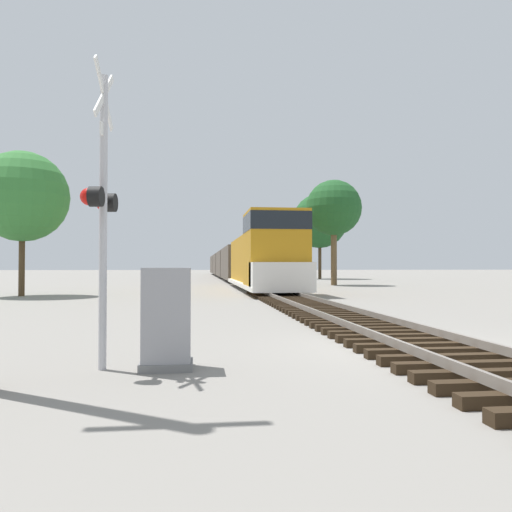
# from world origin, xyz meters

# --- Properties ---
(ground_plane) EXTENTS (400.00, 400.00, 0.00)m
(ground_plane) POSITION_xyz_m (0.00, 0.00, 0.00)
(ground_plane) COLOR gray
(rail_track_bed) EXTENTS (2.60, 160.00, 0.31)m
(rail_track_bed) POSITION_xyz_m (0.00, -0.00, 0.14)
(rail_track_bed) COLOR black
(rail_track_bed) RESTS_ON ground
(freight_train) EXTENTS (3.13, 78.88, 4.49)m
(freight_train) POSITION_xyz_m (0.00, 52.29, 1.87)
(freight_train) COLOR #B77A14
(freight_train) RESTS_ON ground
(crossing_signal_near) EXTENTS (0.42, 1.01, 4.69)m
(crossing_signal_near) POSITION_xyz_m (-5.62, -1.28, 2.55)
(crossing_signal_near) COLOR #B7B7BC
(crossing_signal_near) RESTS_ON ground
(relay_cabinet) EXTENTS (0.80, 0.67, 1.56)m
(relay_cabinet) POSITION_xyz_m (-4.62, -1.34, 0.77)
(relay_cabinet) COLOR slate
(relay_cabinet) RESTS_ON ground
(tree_far_right) EXTENTS (4.78, 4.78, 7.66)m
(tree_far_right) POSITION_xyz_m (-13.34, 18.41, 5.26)
(tree_far_right) COLOR #473521
(tree_far_right) RESTS_ON ground
(tree_mid_background) EXTENTS (4.64, 4.64, 8.77)m
(tree_mid_background) POSITION_xyz_m (7.16, 31.22, 6.40)
(tree_mid_background) COLOR brown
(tree_mid_background) RESTS_ON ground
(tree_deep_background) EXTENTS (6.74, 6.74, 10.57)m
(tree_deep_background) POSITION_xyz_m (11.01, 51.31, 7.19)
(tree_deep_background) COLOR #473521
(tree_deep_background) RESTS_ON ground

